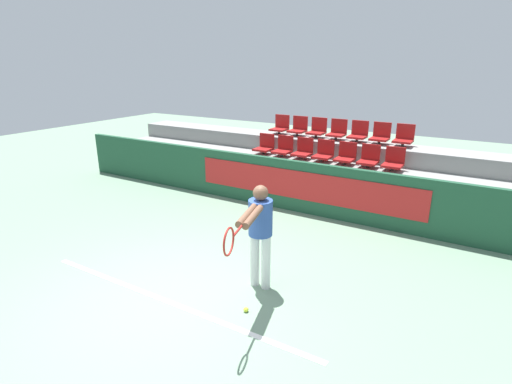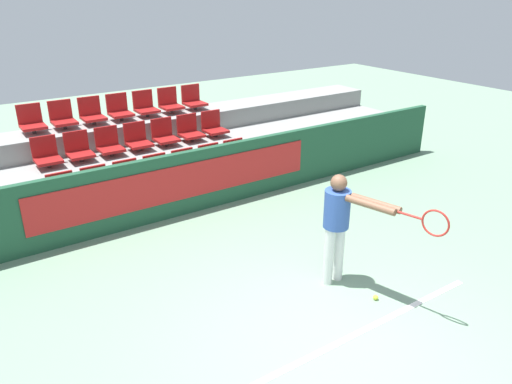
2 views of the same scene
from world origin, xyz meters
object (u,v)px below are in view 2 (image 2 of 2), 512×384
object	(u,v)px
stadium_chair_3	(158,172)
tennis_ball	(376,297)
stadium_chair_7	(47,155)
stadium_chair_9	(109,144)
tennis_player	(342,219)
stadium_chair_17	(119,110)
stadium_chair_1	(97,185)
stadium_chair_20	(193,100)
stadium_chair_12	(190,130)
stadium_chair_4	(186,167)
stadium_chair_0	(63,193)
stadium_chair_6	(236,156)
stadium_chair_2	(129,179)
stadium_chair_5	(212,161)
stadium_chair_13	(214,126)
stadium_chair_8	(79,149)
stadium_chair_19	(170,103)
stadium_chair_14	(32,122)
stadium_chair_15	(63,117)
stadium_chair_11	(164,135)
stadium_chair_18	(145,106)
stadium_chair_10	(138,139)
stadium_chair_16	(92,114)

from	to	relation	value
stadium_chair_3	tennis_ball	size ratio (longest dim) A/B	7.78
stadium_chair_7	stadium_chair_9	bearing A→B (deg)	0.00
tennis_ball	tennis_player	bearing A→B (deg)	103.78
stadium_chair_7	stadium_chair_17	world-z (taller)	stadium_chair_17
stadium_chair_1	stadium_chair_20	distance (m)	3.35
stadium_chair_12	stadium_chair_4	bearing A→B (deg)	-122.28
stadium_chair_0	tennis_ball	distance (m)	5.14
stadium_chair_0	stadium_chair_4	bearing A→B (deg)	0.00
stadium_chair_0	stadium_chair_20	distance (m)	3.82
stadium_chair_6	stadium_chair_1	bearing A→B (deg)	180.00
stadium_chair_0	stadium_chair_7	size ratio (longest dim) A/B	1.00
stadium_chair_4	stadium_chair_2	bearing A→B (deg)	180.00
stadium_chair_5	stadium_chair_13	distance (m)	1.11
stadium_chair_3	stadium_chair_7	world-z (taller)	stadium_chair_7
stadium_chair_1	stadium_chair_8	bearing A→B (deg)	90.00
stadium_chair_3	stadium_chair_20	bearing A→B (deg)	46.55
stadium_chair_2	stadium_chair_13	size ratio (longest dim) A/B	1.00
stadium_chair_5	stadium_chair_20	size ratio (longest dim) A/B	1.00
stadium_chair_12	stadium_chair_19	bearing A→B (deg)	90.00
stadium_chair_14	stadium_chair_12	bearing A→B (deg)	-17.57
stadium_chair_4	tennis_player	size ratio (longest dim) A/B	0.33
stadium_chair_7	stadium_chair_14	bearing A→B (deg)	90.00
stadium_chair_1	stadium_chair_6	size ratio (longest dim) A/B	1.00
stadium_chair_6	stadium_chair_9	world-z (taller)	stadium_chair_9
stadium_chair_9	tennis_ball	size ratio (longest dim) A/B	7.78
stadium_chair_15	tennis_player	distance (m)	5.88
stadium_chair_7	stadium_chair_11	xyz separation A→B (m)	(2.20, 0.00, 0.00)
stadium_chair_9	stadium_chair_20	size ratio (longest dim) A/B	1.00
stadium_chair_5	stadium_chair_8	distance (m)	2.40
stadium_chair_1	tennis_player	size ratio (longest dim) A/B	0.33
stadium_chair_17	stadium_chair_18	xyz separation A→B (m)	(0.55, 0.00, 0.00)
stadium_chair_3	stadium_chair_9	distance (m)	1.11
stadium_chair_2	stadium_chair_1	bearing A→B (deg)	180.00
stadium_chair_5	stadium_chair_18	distance (m)	1.99
stadium_chair_3	stadium_chair_12	xyz separation A→B (m)	(1.10, 0.87, 0.40)
stadium_chair_13	tennis_player	xyz separation A→B (m)	(-0.75, -4.65, -0.04)
stadium_chair_18	stadium_chair_8	bearing A→B (deg)	-152.18
stadium_chair_19	stadium_chair_20	world-z (taller)	same
stadium_chair_1	stadium_chair_11	size ratio (longest dim) A/B	1.00
stadium_chair_10	tennis_player	xyz separation A→B (m)	(0.90, -4.65, -0.04)
stadium_chair_16	tennis_ball	world-z (taller)	stadium_chair_16
stadium_chair_0	stadium_chair_14	size ratio (longest dim) A/B	1.00
stadium_chair_0	stadium_chair_12	distance (m)	2.92
stadium_chair_5	tennis_player	world-z (taller)	tennis_player
stadium_chair_6	tennis_ball	world-z (taller)	stadium_chair_6
stadium_chair_2	tennis_ball	bearing A→B (deg)	-69.91
stadium_chair_16	tennis_ball	bearing A→B (deg)	-75.38
stadium_chair_2	stadium_chair_11	world-z (taller)	stadium_chair_11
stadium_chair_14	stadium_chair_19	xyz separation A→B (m)	(2.75, 0.00, 0.00)
stadium_chair_2	stadium_chair_4	world-z (taller)	same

